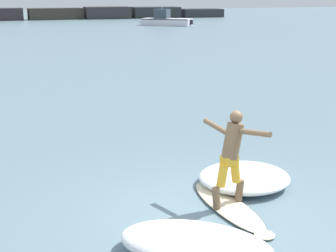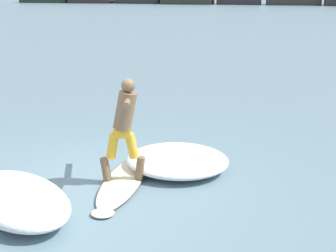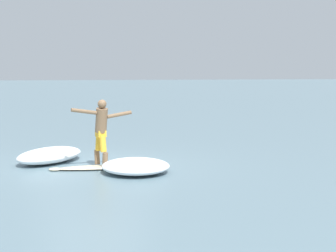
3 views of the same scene
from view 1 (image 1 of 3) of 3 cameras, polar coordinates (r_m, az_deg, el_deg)
name	(u,v)px [view 1 (image 1 of 3)]	position (r m, az deg, el deg)	size (l,w,h in m)	color
ground_plane	(208,215)	(7.95, 4.91, -10.71)	(200.00, 200.00, 0.00)	slate
surfboard	(229,206)	(8.19, 7.43, -9.70)	(0.75, 2.38, 0.20)	beige
surfer	(232,151)	(7.88, 7.78, -3.02)	(0.73, 1.49, 1.64)	brown
fishing_boat_near_jetty	(165,20)	(54.28, -0.40, 12.77)	(5.90, 5.14, 2.72)	white
wave_foam_at_tail	(244,177)	(9.10, 9.29, -6.19)	(1.80, 1.64, 0.33)	white
wave_foam_at_nose	(195,244)	(6.70, 3.34, -14.21)	(2.47, 2.26, 0.38)	white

